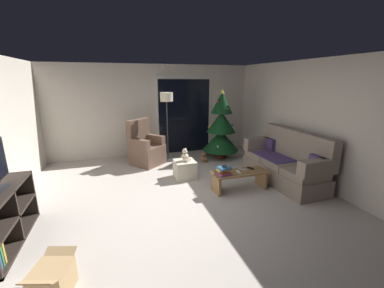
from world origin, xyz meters
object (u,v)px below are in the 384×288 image
at_px(armchair, 146,148).
at_px(ottoman, 185,169).
at_px(couch, 286,163).
at_px(teddy_bear_chestnut_by_tree, 204,158).
at_px(remote_silver, 242,169).
at_px(floor_lamp, 167,104).
at_px(remote_black, 251,168).
at_px(book_stack, 224,171).
at_px(christmas_tree, 221,128).
at_px(teddy_bear_cream, 185,156).
at_px(cell_phone, 224,167).
at_px(cardboard_box_open_near_shelf, 53,280).
at_px(remote_white, 239,172).
at_px(coffee_table, 240,178).

distance_m(armchair, ottoman, 1.39).
relative_size(couch, teddy_bear_chestnut_by_tree, 6.89).
height_order(remote_silver, teddy_bear_chestnut_by_tree, remote_silver).
relative_size(armchair, ottoman, 2.57).
relative_size(remote_silver, teddy_bear_chestnut_by_tree, 0.55).
bearing_deg(ottoman, floor_lamp, 95.02).
bearing_deg(couch, remote_black, -179.05).
bearing_deg(book_stack, floor_lamp, 105.23).
bearing_deg(teddy_bear_chestnut_by_tree, remote_black, -76.98).
bearing_deg(floor_lamp, remote_silver, -63.17).
xyz_separation_m(christmas_tree, teddy_bear_chestnut_by_tree, (-0.57, -0.23, -0.71)).
xyz_separation_m(book_stack, teddy_bear_cream, (-0.48, 0.94, 0.06)).
height_order(armchair, teddy_bear_cream, armchair).
xyz_separation_m(couch, remote_silver, (-1.03, -0.02, -0.01)).
xyz_separation_m(armchair, ottoman, (0.69, -1.19, -0.21)).
height_order(remote_silver, armchair, armchair).
distance_m(couch, teddy_bear_cream, 2.13).
relative_size(remote_black, remote_silver, 1.00).
distance_m(christmas_tree, teddy_bear_cream, 1.73).
xyz_separation_m(floor_lamp, teddy_bear_chestnut_by_tree, (0.86, -0.41, -1.38)).
distance_m(cell_phone, ottoman, 1.13).
bearing_deg(ottoman, teddy_bear_chestnut_by_tree, 48.22).
height_order(couch, cardboard_box_open_near_shelf, couch).
height_order(remote_white, floor_lamp, floor_lamp).
xyz_separation_m(remote_silver, floor_lamp, (-1.05, 2.08, 1.12)).
relative_size(book_stack, teddy_bear_chestnut_by_tree, 0.95).
height_order(book_stack, floor_lamp, floor_lamp).
xyz_separation_m(armchair, teddy_bear_cream, (0.70, -1.19, 0.11)).
relative_size(couch, cardboard_box_open_near_shelf, 3.39).
relative_size(ottoman, cardboard_box_open_near_shelf, 0.76).
height_order(coffee_table, cell_phone, cell_phone).
bearing_deg(remote_black, ottoman, -57.79).
height_order(remote_silver, book_stack, book_stack).
height_order(coffee_table, ottoman, ottoman).
distance_m(coffee_table, remote_white, 0.15).
distance_m(remote_black, teddy_bear_cream, 1.40).
relative_size(book_stack, armchair, 0.24).
height_order(armchair, floor_lamp, floor_lamp).
relative_size(coffee_table, teddy_bear_cream, 3.86).
distance_m(remote_silver, ottoman, 1.27).
relative_size(cell_phone, cardboard_box_open_near_shelf, 0.25).
height_order(armchair, teddy_bear_chestnut_by_tree, armchair).
bearing_deg(teddy_bear_chestnut_by_tree, remote_white, -88.33).
bearing_deg(floor_lamp, remote_black, -59.03).
bearing_deg(remote_silver, teddy_bear_chestnut_by_tree, -123.89).
bearing_deg(christmas_tree, couch, -70.85).
distance_m(coffee_table, remote_silver, 0.17).
relative_size(coffee_table, teddy_bear_chestnut_by_tree, 3.86).
bearing_deg(couch, book_stack, -174.54).
bearing_deg(remote_silver, remote_white, -0.81).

